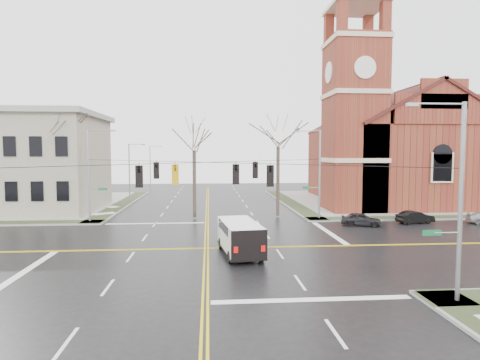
{
  "coord_description": "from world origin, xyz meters",
  "views": [
    {
      "loc": [
        0.19,
        -28.56,
        6.93
      ],
      "look_at": [
        2.9,
        6.0,
        4.5
      ],
      "focal_mm": 30.0,
      "sensor_mm": 36.0,
      "label": 1
    }
  ],
  "objects": [
    {
      "name": "parked_car_b",
      "position": [
        20.23,
        8.62,
        0.6
      ],
      "size": [
        3.84,
        1.93,
        1.21
      ],
      "primitive_type": "imported",
      "rotation": [
        0.0,
        0.0,
        1.76
      ],
      "color": "black",
      "rests_on": "ground"
    },
    {
      "name": "road_markings",
      "position": [
        0.0,
        0.0,
        0.01
      ],
      "size": [
        100.0,
        100.0,
        0.01
      ],
      "color": "gold",
      "rests_on": "ground"
    },
    {
      "name": "parked_car_a",
      "position": [
        14.46,
        7.75,
        0.62
      ],
      "size": [
        3.91,
        2.55,
        1.24
      ],
      "primitive_type": "imported",
      "rotation": [
        0.0,
        0.0,
        1.25
      ],
      "color": "black",
      "rests_on": "ground"
    },
    {
      "name": "civic_building_a",
      "position": [
        -22.0,
        20.0,
        5.5
      ],
      "size": [
        18.0,
        14.0,
        11.0
      ],
      "primitive_type": "cube",
      "color": "gray",
      "rests_on": "ground"
    },
    {
      "name": "church",
      "position": [
        24.76,
        24.78,
        8.43
      ],
      "size": [
        24.28,
        27.48,
        27.5
      ],
      "color": "maroon",
      "rests_on": "ground"
    },
    {
      "name": "ground",
      "position": [
        0.0,
        0.0,
        0.0
      ],
      "size": [
        120.0,
        120.0,
        0.0
      ],
      "primitive_type": "plane",
      "color": "black",
      "rests_on": "ground"
    },
    {
      "name": "signal_pole_se",
      "position": [
        11.32,
        -11.5,
        4.95
      ],
      "size": [
        2.75,
        0.22,
        9.0
      ],
      "color": "gray",
      "rests_on": "ground"
    },
    {
      "name": "signal_pole_ne",
      "position": [
        11.32,
        11.5,
        4.95
      ],
      "size": [
        2.75,
        0.22,
        9.0
      ],
      "color": "gray",
      "rests_on": "ground"
    },
    {
      "name": "cargo_van",
      "position": [
        2.24,
        -1.74,
        1.31
      ],
      "size": [
        2.96,
        6.06,
        2.22
      ],
      "rotation": [
        0.0,
        0.0,
        0.12
      ],
      "color": "white",
      "rests_on": "ground"
    },
    {
      "name": "tree_ne",
      "position": [
        7.52,
        13.38,
        7.98
      ],
      "size": [
        4.0,
        4.0,
        11.02
      ],
      "color": "#31281F",
      "rests_on": "ground"
    },
    {
      "name": "traffic_signals",
      "position": [
        -0.0,
        -0.67,
        5.45
      ],
      "size": [
        8.21,
        8.26,
        1.3
      ],
      "color": "black",
      "rests_on": "ground"
    },
    {
      "name": "tree_nw_near",
      "position": [
        -1.29,
        13.03,
        7.59
      ],
      "size": [
        4.0,
        4.0,
        10.47
      ],
      "color": "#31281F",
      "rests_on": "ground"
    },
    {
      "name": "sidewalks",
      "position": [
        0.0,
        0.0,
        0.08
      ],
      "size": [
        80.0,
        80.0,
        0.17
      ],
      "color": "gray",
      "rests_on": "ground"
    },
    {
      "name": "streetlight_north_b",
      "position": [
        -10.65,
        48.0,
        4.47
      ],
      "size": [
        2.3,
        0.2,
        8.0
      ],
      "color": "gray",
      "rests_on": "ground"
    },
    {
      "name": "streetlight_north_a",
      "position": [
        -10.65,
        28.0,
        4.47
      ],
      "size": [
        2.3,
        0.2,
        8.0
      ],
      "color": "gray",
      "rests_on": "ground"
    },
    {
      "name": "tree_nw_far",
      "position": [
        -14.73,
        13.89,
        8.91
      ],
      "size": [
        4.0,
        4.0,
        12.33
      ],
      "color": "#31281F",
      "rests_on": "ground"
    },
    {
      "name": "signal_pole_nw",
      "position": [
        -11.32,
        11.5,
        4.95
      ],
      "size": [
        2.75,
        0.22,
        9.0
      ],
      "color": "gray",
      "rests_on": "ground"
    },
    {
      "name": "span_wires",
      "position": [
        0.0,
        0.0,
        6.2
      ],
      "size": [
        23.02,
        23.02,
        0.03
      ],
      "color": "black",
      "rests_on": "ground"
    }
  ]
}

